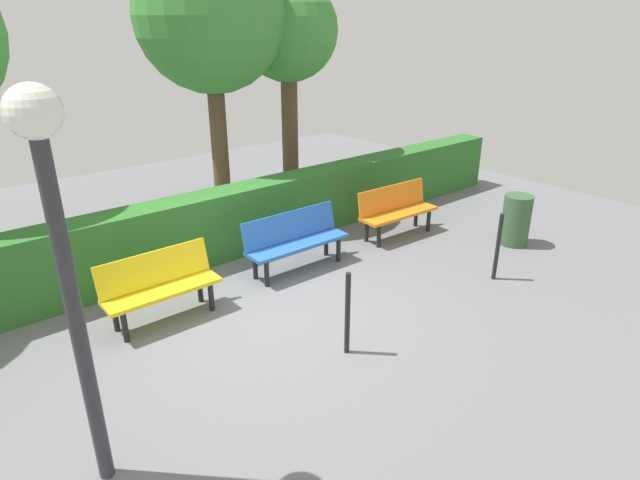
{
  "coord_description": "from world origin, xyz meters",
  "views": [
    {
      "loc": [
        3.34,
        5.16,
        3.54
      ],
      "look_at": [
        -1.18,
        -0.3,
        0.55
      ],
      "focal_mm": 30.1,
      "sensor_mm": 36.0,
      "label": 1
    }
  ],
  "objects": [
    {
      "name": "railing_post_far",
      "position": [
        2.55,
        1.41,
        0.5
      ],
      "size": [
        0.06,
        0.06,
        1.0
      ],
      "primitive_type": "cylinder",
      "color": "black",
      "rests_on": "ground_plane"
    },
    {
      "name": "railing_post_mid",
      "position": [
        -0.16,
        1.41,
        0.5
      ],
      "size": [
        0.06,
        0.06,
        1.0
      ],
      "primitive_type": "cylinder",
      "color": "black",
      "rests_on": "ground_plane"
    },
    {
      "name": "bench_yellow",
      "position": [
        1.12,
        -0.62,
        0.48
      ],
      "size": [
        1.43,
        0.47,
        0.86
      ],
      "rotation": [
        0.0,
        0.0,
        0.0
      ],
      "color": "yellow",
      "rests_on": "ground_plane"
    },
    {
      "name": "lamp_post",
      "position": [
        2.56,
        1.44,
        2.25
      ],
      "size": [
        0.36,
        0.36,
        3.17
      ],
      "color": "#2D2D33",
      "rests_on": "ground_plane"
    },
    {
      "name": "railing_post_near",
      "position": [
        -3.03,
        1.41,
        0.5
      ],
      "size": [
        0.06,
        0.06,
        1.0
      ],
      "primitive_type": "cylinder",
      "color": "black",
      "rests_on": "ground_plane"
    },
    {
      "name": "hedge_row",
      "position": [
        -0.96,
        -1.78,
        0.53
      ],
      "size": [
        11.64,
        0.53,
        1.07
      ],
      "primitive_type": "cube",
      "color": "#2D6B28",
      "rests_on": "ground_plane"
    },
    {
      "name": "tree_near",
      "position": [
        -2.91,
        -3.31,
        3.19
      ],
      "size": [
        1.85,
        1.85,
        4.2
      ],
      "color": "brown",
      "rests_on": "ground_plane"
    },
    {
      "name": "ground_plane",
      "position": [
        0.0,
        0.0,
        0.0
      ],
      "size": [
        16.0,
        16.0,
        0.0
      ],
      "primitive_type": "plane",
      "color": "slate"
    },
    {
      "name": "tree_mid",
      "position": [
        -1.46,
        -3.54,
        3.5
      ],
      "size": [
        2.58,
        2.58,
        4.82
      ],
      "color": "brown",
      "rests_on": "ground_plane"
    },
    {
      "name": "trash_bin",
      "position": [
        -4.4,
        0.87,
        0.42
      ],
      "size": [
        0.46,
        0.46,
        0.84
      ],
      "primitive_type": "cylinder",
      "color": "#385938",
      "rests_on": "ground_plane"
    },
    {
      "name": "bench_orange",
      "position": [
        -3.16,
        -0.66,
        0.48
      ],
      "size": [
        1.5,
        0.52,
        0.86
      ],
      "rotation": [
        0.0,
        0.0,
        -0.04
      ],
      "color": "orange",
      "rests_on": "ground_plane"
    },
    {
      "name": "bench_blue",
      "position": [
        -1.03,
        -0.71,
        0.48
      ],
      "size": [
        1.63,
        0.49,
        0.86
      ],
      "rotation": [
        0.0,
        0.0,
        -0.01
      ],
      "color": "blue",
      "rests_on": "ground_plane"
    }
  ]
}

